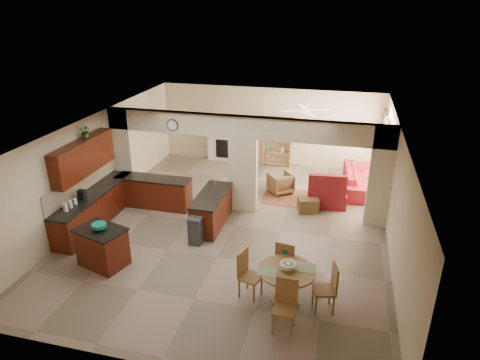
% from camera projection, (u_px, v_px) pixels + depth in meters
% --- Properties ---
extents(floor, '(10.00, 10.00, 0.00)m').
position_uv_depth(floor, '(234.00, 225.00, 11.66)').
color(floor, '#89725F').
rests_on(floor, ground).
extents(ceiling, '(10.00, 10.00, 0.00)m').
position_uv_depth(ceiling, '(234.00, 126.00, 10.56)').
color(ceiling, white).
rests_on(ceiling, wall_back).
extents(wall_back, '(8.00, 0.00, 8.00)m').
position_uv_depth(wall_back, '(269.00, 126.00, 15.56)').
color(wall_back, beige).
rests_on(wall_back, floor).
extents(wall_front, '(8.00, 0.00, 8.00)m').
position_uv_depth(wall_front, '(151.00, 299.00, 6.65)').
color(wall_front, beige).
rests_on(wall_front, floor).
extents(wall_left, '(0.00, 10.00, 10.00)m').
position_uv_depth(wall_left, '(97.00, 165.00, 12.01)').
color(wall_left, beige).
rests_on(wall_left, floor).
extents(wall_right, '(0.00, 10.00, 10.00)m').
position_uv_depth(wall_right, '(396.00, 194.00, 10.21)').
color(wall_right, beige).
rests_on(wall_right, floor).
extents(partition_left_pier, '(0.60, 0.25, 2.80)m').
position_uv_depth(partition_left_pier, '(124.00, 154.00, 12.83)').
color(partition_left_pier, beige).
rests_on(partition_left_pier, floor).
extents(partition_center_pier, '(0.80, 0.25, 2.20)m').
position_uv_depth(partition_center_pier, '(243.00, 175.00, 12.12)').
color(partition_center_pier, beige).
rests_on(partition_center_pier, floor).
extents(partition_right_pier, '(0.60, 0.25, 2.80)m').
position_uv_depth(partition_right_pier, '(380.00, 177.00, 11.17)').
color(partition_right_pier, beige).
rests_on(partition_right_pier, floor).
extents(partition_header, '(8.00, 0.25, 0.60)m').
position_uv_depth(partition_header, '(243.00, 127.00, 11.57)').
color(partition_header, beige).
rests_on(partition_header, partition_center_pier).
extents(kitchen_counter, '(2.52, 3.29, 1.48)m').
position_uv_depth(kitchen_counter, '(120.00, 201.00, 11.99)').
color(kitchen_counter, '#3F0F07').
rests_on(kitchen_counter, floor).
extents(upper_cabinets, '(0.35, 2.40, 0.90)m').
position_uv_depth(upper_cabinets, '(83.00, 157.00, 11.05)').
color(upper_cabinets, '#3F0F07').
rests_on(upper_cabinets, wall_left).
extents(peninsula, '(0.70, 1.85, 0.91)m').
position_uv_depth(peninsula, '(212.00, 210.00, 11.51)').
color(peninsula, '#3F0F07').
rests_on(peninsula, floor).
extents(wall_clock, '(0.34, 0.03, 0.34)m').
position_uv_depth(wall_clock, '(172.00, 125.00, 11.90)').
color(wall_clock, '#482218').
rests_on(wall_clock, partition_header).
extents(rug, '(1.60, 1.30, 0.01)m').
position_uv_depth(rug, '(289.00, 198.00, 13.26)').
color(rug, brown).
rests_on(rug, floor).
extents(fireplace, '(1.60, 0.35, 1.20)m').
position_uv_depth(fireplace, '(226.00, 145.00, 16.08)').
color(fireplace, white).
rests_on(fireplace, floor).
extents(shelving_unit, '(1.00, 0.32, 1.80)m').
position_uv_depth(shelving_unit, '(277.00, 142.00, 15.52)').
color(shelving_unit, brown).
rests_on(shelving_unit, floor).
extents(window_a, '(0.02, 0.90, 1.90)m').
position_uv_depth(window_a, '(387.00, 168.00, 12.34)').
color(window_a, white).
rests_on(window_a, wall_right).
extents(window_b, '(0.02, 0.90, 1.90)m').
position_uv_depth(window_b, '(384.00, 149.00, 13.86)').
color(window_b, white).
rests_on(window_b, wall_right).
extents(glazed_door, '(0.02, 0.70, 2.10)m').
position_uv_depth(glazed_door, '(385.00, 162.00, 13.16)').
color(glazed_door, white).
rests_on(glazed_door, wall_right).
extents(drape_a_left, '(0.10, 0.28, 2.30)m').
position_uv_depth(drape_a_left, '(387.00, 175.00, 11.82)').
color(drape_a_left, '#45251B').
rests_on(drape_a_left, wall_right).
extents(drape_a_right, '(0.10, 0.28, 2.30)m').
position_uv_depth(drape_a_right, '(384.00, 160.00, 12.89)').
color(drape_a_right, '#45251B').
rests_on(drape_a_right, wall_right).
extents(drape_b_left, '(0.10, 0.28, 2.30)m').
position_uv_depth(drape_b_left, '(384.00, 155.00, 13.33)').
color(drape_b_left, '#45251B').
rests_on(drape_b_left, wall_right).
extents(drape_b_right, '(0.10, 0.28, 2.30)m').
position_uv_depth(drape_b_right, '(382.00, 143.00, 14.40)').
color(drape_b_right, '#45251B').
rests_on(drape_b_right, wall_right).
extents(ceiling_fan, '(1.00, 1.00, 0.10)m').
position_uv_depth(ceiling_fan, '(307.00, 110.00, 12.99)').
color(ceiling_fan, white).
rests_on(ceiling_fan, ceiling).
extents(kitchen_island, '(1.24, 1.04, 0.93)m').
position_uv_depth(kitchen_island, '(102.00, 247.00, 9.78)').
color(kitchen_island, '#3F0F07').
rests_on(kitchen_island, floor).
extents(teal_bowl, '(0.32, 0.32, 0.15)m').
position_uv_depth(teal_bowl, '(99.00, 227.00, 9.55)').
color(teal_bowl, '#128067').
rests_on(teal_bowl, kitchen_island).
extents(trash_can, '(0.32, 0.27, 0.68)m').
position_uv_depth(trash_can, '(195.00, 232.00, 10.65)').
color(trash_can, '#313133').
rests_on(trash_can, floor).
extents(dining_table, '(1.15, 1.15, 0.78)m').
position_uv_depth(dining_table, '(287.00, 281.00, 8.53)').
color(dining_table, brown).
rests_on(dining_table, floor).
extents(fruit_bowl, '(0.31, 0.31, 0.17)m').
position_uv_depth(fruit_bowl, '(288.00, 266.00, 8.40)').
color(fruit_bowl, '#87BC28').
rests_on(fruit_bowl, dining_table).
extents(sofa, '(2.46, 1.09, 0.70)m').
position_uv_depth(sofa, '(360.00, 179.00, 13.69)').
color(sofa, maroon).
rests_on(sofa, floor).
extents(chaise, '(1.18, 1.01, 0.44)m').
position_uv_depth(chaise, '(327.00, 197.00, 12.78)').
color(chaise, maroon).
rests_on(chaise, floor).
extents(armchair, '(0.96, 0.97, 0.63)m').
position_uv_depth(armchair, '(280.00, 183.00, 13.52)').
color(armchair, maroon).
rests_on(armchair, floor).
extents(ottoman, '(0.69, 0.69, 0.41)m').
position_uv_depth(ottoman, '(308.00, 204.00, 12.41)').
color(ottoman, maroon).
rests_on(ottoman, floor).
extents(plant, '(0.31, 0.27, 0.34)m').
position_uv_depth(plant, '(85.00, 131.00, 11.03)').
color(plant, '#1E4C14').
rests_on(plant, upper_cabinets).
extents(chair_north, '(0.48, 0.48, 1.02)m').
position_uv_depth(chair_north, '(286.00, 260.00, 9.13)').
color(chair_north, brown).
rests_on(chair_north, floor).
extents(chair_east, '(0.51, 0.51, 1.02)m').
position_uv_depth(chair_east, '(329.00, 286.00, 8.32)').
color(chair_east, brown).
rests_on(chair_east, floor).
extents(chair_south, '(0.44, 0.44, 1.02)m').
position_uv_depth(chair_south, '(285.00, 302.00, 7.87)').
color(chair_south, brown).
rests_on(chair_south, floor).
extents(chair_west, '(0.52, 0.52, 1.02)m').
position_uv_depth(chair_west, '(247.00, 272.00, 8.75)').
color(chair_west, brown).
rests_on(chair_west, floor).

